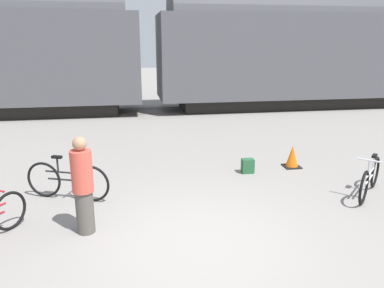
% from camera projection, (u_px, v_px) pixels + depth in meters
% --- Properties ---
extents(ground_plane, '(80.00, 80.00, 0.00)m').
position_uv_depth(ground_plane, '(197.00, 242.00, 5.82)').
color(ground_plane, gray).
extents(freight_train, '(52.58, 3.04, 5.59)m').
position_uv_depth(freight_train, '(149.00, 43.00, 15.97)').
color(freight_train, black).
rests_on(freight_train, ground_plane).
extents(rail_near, '(64.58, 0.07, 0.01)m').
position_uv_depth(rail_near, '(152.00, 114.00, 16.06)').
color(rail_near, '#4C4238').
rests_on(rail_near, ground_plane).
extents(rail_far, '(64.58, 0.07, 0.01)m').
position_uv_depth(rail_far, '(150.00, 108.00, 17.43)').
color(rail_far, '#4C4238').
rests_on(rail_far, ground_plane).
extents(bicycle_silver, '(1.28, 1.27, 0.83)m').
position_uv_depth(bicycle_silver, '(370.00, 178.00, 7.51)').
color(bicycle_silver, black).
rests_on(bicycle_silver, ground_plane).
extents(bicycle_black, '(1.65, 0.70, 0.91)m').
position_uv_depth(bicycle_black, '(67.00, 181.00, 7.31)').
color(bicycle_black, black).
rests_on(bicycle_black, ground_plane).
extents(person_in_red, '(0.34, 0.34, 1.61)m').
position_uv_depth(person_in_red, '(83.00, 186.00, 5.92)').
color(person_in_red, '#514C47').
rests_on(person_in_red, ground_plane).
extents(backpack, '(0.28, 0.20, 0.34)m').
position_uv_depth(backpack, '(248.00, 166.00, 8.84)').
color(backpack, '#235633').
rests_on(backpack, ground_plane).
extents(traffic_cone, '(0.40, 0.40, 0.55)m').
position_uv_depth(traffic_cone, '(292.00, 157.00, 9.23)').
color(traffic_cone, black).
rests_on(traffic_cone, ground_plane).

